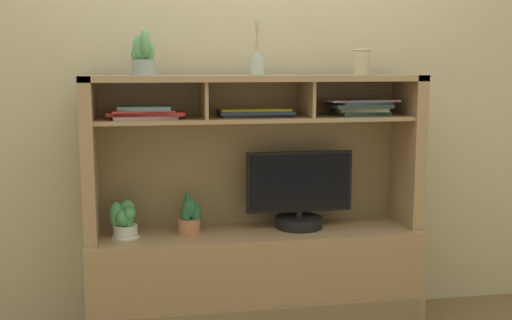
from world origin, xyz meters
TOP-DOWN VIEW (x-y plane):
  - back_wall at (0.00, 0.25)m, footprint 6.00×0.02m
  - media_console at (0.00, 0.01)m, footprint 1.67×0.48m
  - tv_monitor at (0.23, 0.01)m, footprint 0.55×0.24m
  - potted_orchid at (-0.34, -0.01)m, footprint 0.13×0.13m
  - potted_fern at (-0.65, -0.02)m, footprint 0.14×0.13m
  - magazine_stack_left at (0.54, -0.00)m, footprint 0.37×0.24m
  - magazine_stack_centre at (0.00, 0.03)m, footprint 0.37×0.20m
  - magazine_stack_right at (-0.54, -0.03)m, footprint 0.37×0.21m
  - diffuser_bottle at (0.00, -0.03)m, footprint 0.07×0.07m
  - potted_succulent at (-0.54, 0.02)m, footprint 0.13×0.13m
  - ceramic_vase at (0.54, -0.00)m, footprint 0.09×0.09m

SIDE VIEW (x-z plane):
  - media_console at x=0.00m, z-range -0.26..1.07m
  - potted_orchid at x=-0.34m, z-range 0.53..0.73m
  - potted_fern at x=-0.65m, z-range 0.54..0.72m
  - tv_monitor at x=0.23m, z-range 0.51..0.91m
  - magazine_stack_centre at x=0.00m, z-range 1.12..1.16m
  - magazine_stack_right at x=-0.54m, z-range 1.12..1.18m
  - magazine_stack_left at x=0.54m, z-range 1.13..1.21m
  - diffuser_bottle at x=0.00m, z-range 1.25..1.51m
  - ceramic_vase at x=0.54m, z-range 1.33..1.46m
  - back_wall at x=0.00m, z-range 0.00..2.80m
  - potted_succulent at x=-0.54m, z-range 1.32..1.53m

